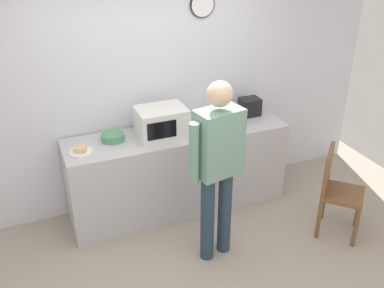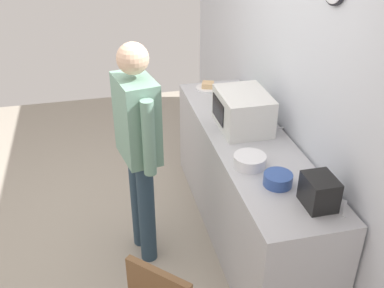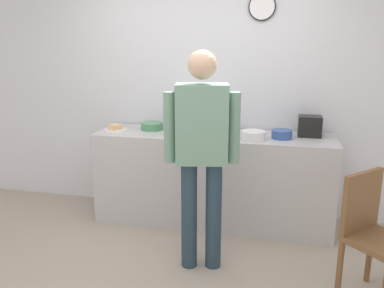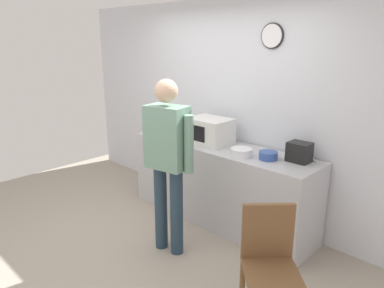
{
  "view_description": "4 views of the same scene",
  "coord_description": "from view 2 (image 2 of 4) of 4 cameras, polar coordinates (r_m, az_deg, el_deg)",
  "views": [
    {
      "loc": [
        -1.25,
        -2.7,
        2.96
      ],
      "look_at": [
        0.18,
        0.78,
        1.01
      ],
      "focal_mm": 41.26,
      "sensor_mm": 36.0,
      "label": 1
    },
    {
      "loc": [
        3.13,
        0.07,
        2.66
      ],
      "look_at": [
        0.36,
        0.72,
        1.03
      ],
      "focal_mm": 42.39,
      "sensor_mm": 36.0,
      "label": 2
    },
    {
      "loc": [
        0.83,
        -2.61,
        1.84
      ],
      "look_at": [
        0.08,
        0.76,
        0.95
      ],
      "focal_mm": 37.33,
      "sensor_mm": 36.0,
      "label": 3
    },
    {
      "loc": [
        2.73,
        -1.89,
        2.13
      ],
      "look_at": [
        0.15,
        0.79,
        1.04
      ],
      "focal_mm": 33.69,
      "sensor_mm": 36.0,
      "label": 4
    }
  ],
  "objects": [
    {
      "name": "microwave",
      "position": [
        3.67,
        6.43,
        4.2
      ],
      "size": [
        0.5,
        0.39,
        0.3
      ],
      "color": "silver",
      "rests_on": "kitchen_counter"
    },
    {
      "name": "sandwich_plate",
      "position": [
        4.44,
        2.0,
        7.23
      ],
      "size": [
        0.23,
        0.23,
        0.06
      ],
      "color": "white",
      "rests_on": "kitchen_counter"
    },
    {
      "name": "fork_utensil",
      "position": [
        2.95,
        18.67,
        -7.7
      ],
      "size": [
        0.15,
        0.11,
        0.01
      ],
      "primitive_type": "cube",
      "rotation": [
        0.0,
        0.0,
        2.57
      ],
      "color": "silver",
      "rests_on": "kitchen_counter"
    },
    {
      "name": "toaster",
      "position": [
        2.88,
        15.72,
        -5.8
      ],
      "size": [
        0.22,
        0.18,
        0.2
      ],
      "primitive_type": "cube",
      "color": "black",
      "rests_on": "kitchen_counter"
    },
    {
      "name": "spoon_utensil",
      "position": [
        3.75,
        10.47,
        1.94
      ],
      "size": [
        0.02,
        0.17,
        0.01
      ],
      "primitive_type": "cube",
      "rotation": [
        0.0,
        0.0,
        1.56
      ],
      "color": "silver",
      "rests_on": "kitchen_counter"
    },
    {
      "name": "back_wall",
      "position": [
        3.74,
        12.04,
        7.78
      ],
      "size": [
        5.4,
        0.13,
        2.6
      ],
      "color": "silver",
      "rests_on": "ground_plane"
    },
    {
      "name": "kitchen_counter",
      "position": [
        3.84,
        6.71,
        -5.26
      ],
      "size": [
        2.38,
        0.62,
        0.94
      ],
      "primitive_type": "cube",
      "color": "#B7B7BC",
      "rests_on": "ground_plane"
    },
    {
      "name": "ground_plane",
      "position": [
        4.11,
        -11.22,
        -11.28
      ],
      "size": [
        6.0,
        6.0,
        0.0
      ],
      "primitive_type": "plane",
      "color": "#9E9384"
    },
    {
      "name": "salad_bowl",
      "position": [
        3.21,
        7.28,
        -2.1
      ],
      "size": [
        0.23,
        0.23,
        0.08
      ],
      "primitive_type": "cylinder",
      "color": "white",
      "rests_on": "kitchen_counter"
    },
    {
      "name": "person_standing",
      "position": [
        3.32,
        -6.78,
        0.43
      ],
      "size": [
        0.58,
        0.31,
        1.78
      ],
      "color": "#243849",
      "rests_on": "ground_plane"
    },
    {
      "name": "cereal_bowl",
      "position": [
        3.04,
        10.76,
        -4.4
      ],
      "size": [
        0.19,
        0.19,
        0.08
      ],
      "primitive_type": "cylinder",
      "color": "#33519E",
      "rests_on": "kitchen_counter"
    },
    {
      "name": "mixing_bowl",
      "position": [
        4.17,
        5.14,
        5.78
      ],
      "size": [
        0.23,
        0.23,
        0.07
      ],
      "primitive_type": "cylinder",
      "color": "#4C8E60",
      "rests_on": "kitchen_counter"
    }
  ]
}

